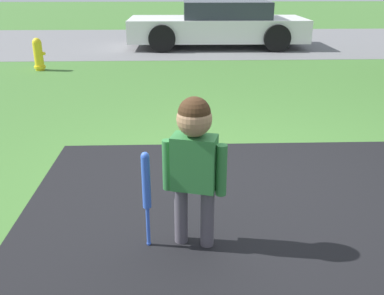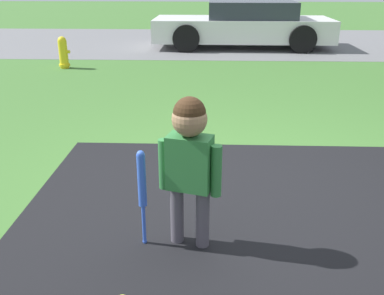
% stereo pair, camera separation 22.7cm
% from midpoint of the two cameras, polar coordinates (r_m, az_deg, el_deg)
% --- Properties ---
extents(ground_plane, '(60.00, 60.00, 0.00)m').
position_cam_midpoint_polar(ground_plane, '(3.94, 7.12, -5.04)').
color(ground_plane, '#3D6B2D').
extents(street_strip, '(40.00, 6.00, 0.01)m').
position_cam_midpoint_polar(street_strip, '(12.78, 3.93, 13.91)').
color(street_strip, slate).
rests_on(street_strip, ground).
extents(child, '(0.42, 0.24, 1.07)m').
position_cam_midpoint_polar(child, '(2.79, 2.00, -0.75)').
color(child, '#4C4751').
rests_on(child, ground).
extents(baseball_bat, '(0.06, 0.06, 0.71)m').
position_cam_midpoint_polar(baseball_bat, '(2.89, -4.45, -5.03)').
color(baseball_bat, blue).
rests_on(baseball_bat, ground).
extents(fire_hydrant, '(0.25, 0.22, 0.64)m').
position_cam_midpoint_polar(fire_hydrant, '(9.29, -16.10, 12.04)').
color(fire_hydrant, yellow).
rests_on(fire_hydrant, ground).
extents(parked_car, '(4.62, 2.04, 1.17)m').
position_cam_midpoint_polar(parked_car, '(11.79, 7.55, 15.89)').
color(parked_car, silver).
rests_on(parked_car, ground).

